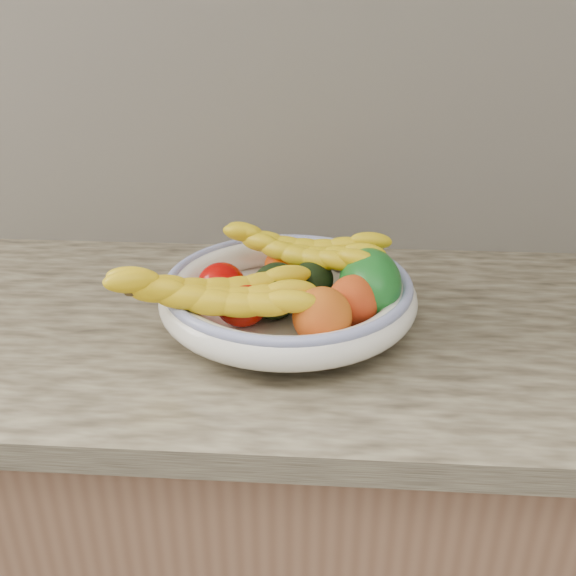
# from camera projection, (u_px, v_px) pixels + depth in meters

# --- Properties ---
(kitchen_counter) EXTENTS (2.44, 0.66, 1.40)m
(kitchen_counter) POSITION_uv_depth(u_px,v_px,m) (289.00, 519.00, 1.21)
(kitchen_counter) COLOR brown
(kitchen_counter) RESTS_ON ground
(fruit_bowl) EXTENTS (0.39, 0.39, 0.08)m
(fruit_bowl) POSITION_uv_depth(u_px,v_px,m) (288.00, 295.00, 0.98)
(fruit_bowl) COLOR white
(fruit_bowl) RESTS_ON kitchen_counter
(clementine_back_left) EXTENTS (0.06, 0.06, 0.05)m
(clementine_back_left) POSITION_uv_depth(u_px,v_px,m) (280.00, 264.00, 1.07)
(clementine_back_left) COLOR #E74904
(clementine_back_left) RESTS_ON fruit_bowl
(clementine_back_right) EXTENTS (0.07, 0.07, 0.05)m
(clementine_back_right) POSITION_uv_depth(u_px,v_px,m) (305.00, 263.00, 1.07)
(clementine_back_right) COLOR #F95F05
(clementine_back_right) RESTS_ON fruit_bowl
(clementine_back_mid) EXTENTS (0.06, 0.06, 0.05)m
(clementine_back_mid) POSITION_uv_depth(u_px,v_px,m) (284.00, 273.00, 1.03)
(clementine_back_mid) COLOR #E25204
(clementine_back_mid) RESTS_ON fruit_bowl
(clementine_extra) EXTENTS (0.05, 0.05, 0.05)m
(clementine_extra) POSITION_uv_depth(u_px,v_px,m) (293.00, 274.00, 1.03)
(clementine_extra) COLOR #F26005
(clementine_extra) RESTS_ON fruit_bowl
(tomato_left) EXTENTS (0.08, 0.08, 0.07)m
(tomato_left) POSITION_uv_depth(u_px,v_px,m) (221.00, 284.00, 0.98)
(tomato_left) COLOR #AD0200
(tomato_left) RESTS_ON fruit_bowl
(tomato_near_left) EXTENTS (0.10, 0.10, 0.07)m
(tomato_near_left) POSITION_uv_depth(u_px,v_px,m) (242.00, 302.00, 0.92)
(tomato_near_left) COLOR #B90C02
(tomato_near_left) RESTS_ON fruit_bowl
(avocado_center) EXTENTS (0.09, 0.12, 0.08)m
(avocado_center) POSITION_uv_depth(u_px,v_px,m) (276.00, 291.00, 0.95)
(avocado_center) COLOR black
(avocado_center) RESTS_ON fruit_bowl
(avocado_right) EXTENTS (0.07, 0.10, 0.06)m
(avocado_right) POSITION_uv_depth(u_px,v_px,m) (313.00, 281.00, 0.98)
(avocado_right) COLOR black
(avocado_right) RESTS_ON fruit_bowl
(green_mango) EXTENTS (0.14, 0.16, 0.12)m
(green_mango) POSITION_uv_depth(u_px,v_px,m) (370.00, 282.00, 0.95)
(green_mango) COLOR #105918
(green_mango) RESTS_ON fruit_bowl
(peach_front) EXTENTS (0.11, 0.11, 0.08)m
(peach_front) POSITION_uv_depth(u_px,v_px,m) (322.00, 316.00, 0.88)
(peach_front) COLOR orange
(peach_front) RESTS_ON fruit_bowl
(peach_right) EXTENTS (0.08, 0.08, 0.07)m
(peach_right) POSITION_uv_depth(u_px,v_px,m) (354.00, 300.00, 0.91)
(peach_right) COLOR orange
(peach_right) RESTS_ON fruit_bowl
(banana_bunch_back) EXTENTS (0.31, 0.19, 0.08)m
(banana_bunch_back) POSITION_uv_depth(u_px,v_px,m) (301.00, 254.00, 1.02)
(banana_bunch_back) COLOR yellow
(banana_bunch_back) RESTS_ON fruit_bowl
(banana_bunch_front) EXTENTS (0.32, 0.16, 0.08)m
(banana_bunch_front) POSITION_uv_depth(u_px,v_px,m) (212.00, 299.00, 0.89)
(banana_bunch_front) COLOR yellow
(banana_bunch_front) RESTS_ON fruit_bowl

